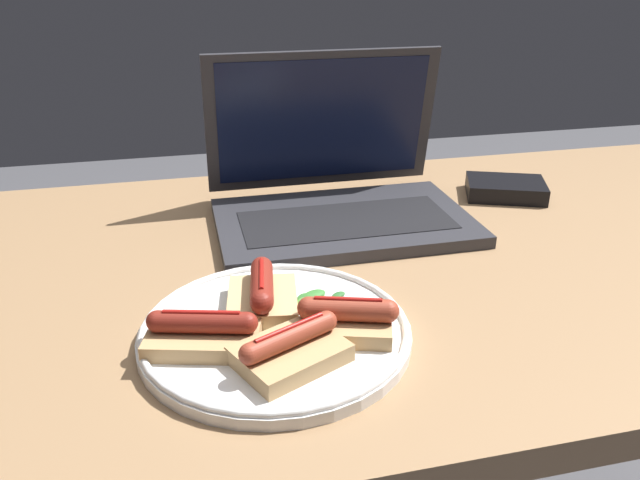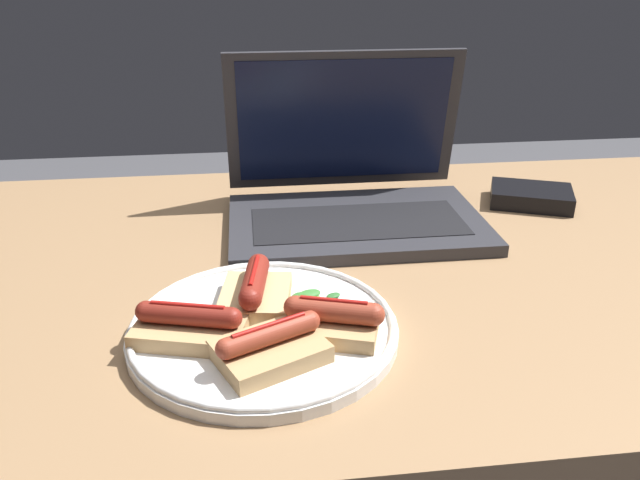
{
  "view_description": "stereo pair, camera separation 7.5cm",
  "coord_description": "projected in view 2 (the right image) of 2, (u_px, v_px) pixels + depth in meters",
  "views": [
    {
      "loc": [
        -0.3,
        -0.73,
        1.11
      ],
      "look_at": [
        -0.15,
        -0.06,
        0.8
      ],
      "focal_mm": 35.0,
      "sensor_mm": 36.0,
      "label": 1
    },
    {
      "loc": [
        -0.23,
        -0.74,
        1.11
      ],
      "look_at": [
        -0.15,
        -0.06,
        0.8
      ],
      "focal_mm": 35.0,
      "sensor_mm": 36.0,
      "label": 2
    }
  ],
  "objects": [
    {
      "name": "desk",
      "position": [
        419.0,
        293.0,
        0.88
      ],
      "size": [
        1.48,
        0.77,
        0.74
      ],
      "color": "#93704C",
      "rests_on": "ground_plane"
    },
    {
      "name": "laptop",
      "position": [
        352.0,
        192.0,
        0.95
      ],
      "size": [
        0.37,
        0.28,
        0.24
      ],
      "color": "#2D2D33",
      "rests_on": "desk"
    },
    {
      "name": "plate",
      "position": [
        264.0,
        328.0,
        0.67
      ],
      "size": [
        0.29,
        0.29,
        0.02
      ],
      "color": "white",
      "rests_on": "desk"
    },
    {
      "name": "sausage_toast_left",
      "position": [
        255.0,
        291.0,
        0.7
      ],
      "size": [
        0.09,
        0.1,
        0.05
      ],
      "rotation": [
        0.0,
        0.0,
        4.57
      ],
      "color": "tan",
      "rests_on": "plate"
    },
    {
      "name": "sausage_toast_middle",
      "position": [
        270.0,
        346.0,
        0.6
      ],
      "size": [
        0.12,
        0.11,
        0.04
      ],
      "rotation": [
        0.0,
        0.0,
        0.44
      ],
      "color": "tan",
      "rests_on": "plate"
    },
    {
      "name": "sausage_toast_right",
      "position": [
        189.0,
        325.0,
        0.64
      ],
      "size": [
        0.13,
        0.09,
        0.04
      ],
      "rotation": [
        0.0,
        0.0,
        2.88
      ],
      "color": "tan",
      "rests_on": "plate"
    },
    {
      "name": "sausage_toast_extra",
      "position": [
        334.0,
        320.0,
        0.64
      ],
      "size": [
        0.1,
        0.09,
        0.04
      ],
      "rotation": [
        0.0,
        0.0,
        2.84
      ],
      "color": "tan",
      "rests_on": "plate"
    },
    {
      "name": "salad_pile",
      "position": [
        308.0,
        300.0,
        0.71
      ],
      "size": [
        0.07,
        0.06,
        0.01
      ],
      "color": "#709E4C",
      "rests_on": "plate"
    },
    {
      "name": "external_drive",
      "position": [
        531.0,
        196.0,
        1.02
      ],
      "size": [
        0.15,
        0.13,
        0.03
      ],
      "rotation": [
        0.0,
        0.0,
        -0.38
      ],
      "color": "black",
      "rests_on": "desk"
    }
  ]
}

